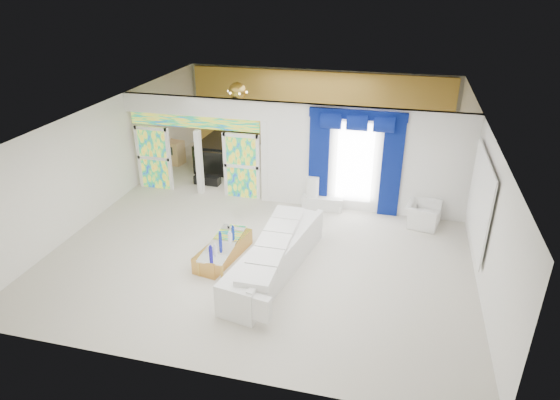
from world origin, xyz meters
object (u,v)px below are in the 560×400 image
(coffee_table, at_px, (224,251))
(armchair, at_px, (423,214))
(console_table, at_px, (322,203))
(white_sofa, at_px, (275,259))
(grand_piano, at_px, (224,153))

(coffee_table, distance_m, armchair, 5.48)
(coffee_table, bearing_deg, console_table, 59.85)
(coffee_table, xyz_separation_m, console_table, (1.85, 3.18, -0.01))
(white_sofa, xyz_separation_m, console_table, (0.50, 3.48, -0.18))
(armchair, bearing_deg, white_sofa, 147.05)
(coffee_table, height_order, armchair, armchair)
(console_table, bearing_deg, armchair, -5.43)
(white_sofa, xyz_separation_m, coffee_table, (-1.35, 0.30, -0.17))
(armchair, height_order, grand_piano, grand_piano)
(console_table, height_order, armchair, armchair)
(coffee_table, xyz_separation_m, armchair, (4.63, 2.92, 0.11))
(console_table, relative_size, grand_piano, 0.60)
(grand_piano, bearing_deg, armchair, -20.81)
(console_table, bearing_deg, grand_piano, 147.22)
(white_sofa, xyz_separation_m, grand_piano, (-3.40, 6.00, 0.12))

